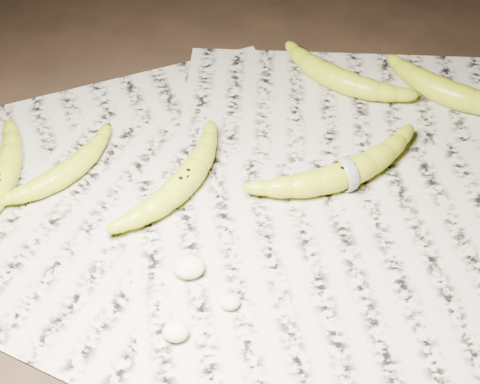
{
  "coord_description": "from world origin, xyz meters",
  "views": [
    {
      "loc": [
        0.01,
        -0.56,
        0.68
      ],
      "look_at": [
        0.02,
        0.02,
        0.05
      ],
      "focal_mm": 50.0,
      "sensor_mm": 36.0,
      "label": 1
    }
  ],
  "objects_px": {
    "banana_left_b": "(66,171)",
    "banana_center": "(184,181)",
    "banana_upper_a": "(338,77)",
    "banana_taped": "(346,172)",
    "banana_upper_b": "(452,92)"
  },
  "relations": [
    {
      "from": "banana_taped",
      "to": "banana_upper_b",
      "type": "distance_m",
      "value": 0.25
    },
    {
      "from": "banana_center",
      "to": "banana_taped",
      "type": "height_order",
      "value": "banana_taped"
    },
    {
      "from": "banana_taped",
      "to": "banana_upper_a",
      "type": "relative_size",
      "value": 1.19
    },
    {
      "from": "banana_center",
      "to": "banana_taped",
      "type": "distance_m",
      "value": 0.22
    },
    {
      "from": "banana_center",
      "to": "banana_upper_b",
      "type": "xyz_separation_m",
      "value": [
        0.4,
        0.18,
        0.0
      ]
    },
    {
      "from": "banana_center",
      "to": "banana_upper_a",
      "type": "distance_m",
      "value": 0.32
    },
    {
      "from": "banana_left_b",
      "to": "banana_upper_b",
      "type": "relative_size",
      "value": 0.84
    },
    {
      "from": "banana_upper_b",
      "to": "banana_upper_a",
      "type": "bearing_deg",
      "value": -159.31
    },
    {
      "from": "banana_center",
      "to": "banana_upper_a",
      "type": "relative_size",
      "value": 1.03
    },
    {
      "from": "banana_left_b",
      "to": "banana_taped",
      "type": "relative_size",
      "value": 0.71
    },
    {
      "from": "banana_left_b",
      "to": "banana_center",
      "type": "relative_size",
      "value": 0.82
    },
    {
      "from": "banana_upper_a",
      "to": "banana_upper_b",
      "type": "height_order",
      "value": "banana_upper_b"
    },
    {
      "from": "banana_left_b",
      "to": "banana_upper_b",
      "type": "xyz_separation_m",
      "value": [
        0.56,
        0.16,
        0.0
      ]
    },
    {
      "from": "banana_left_b",
      "to": "banana_upper_a",
      "type": "height_order",
      "value": "banana_upper_a"
    },
    {
      "from": "banana_left_b",
      "to": "banana_upper_a",
      "type": "xyz_separation_m",
      "value": [
        0.4,
        0.2,
        0.0
      ]
    }
  ]
}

